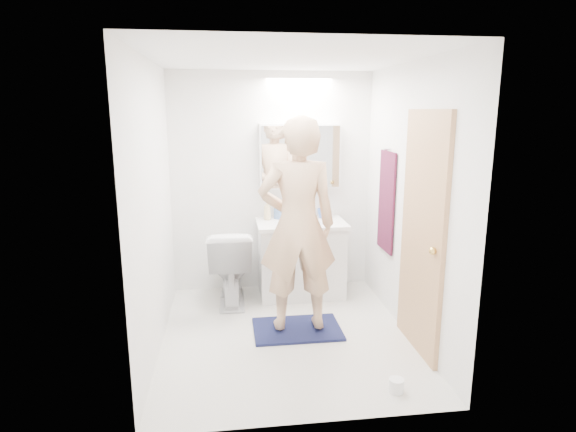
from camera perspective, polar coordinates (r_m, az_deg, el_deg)
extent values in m
plane|color=silver|center=(4.44, -0.23, -14.08)|extent=(2.50, 2.50, 0.00)
plane|color=white|center=(3.99, -0.26, 18.45)|extent=(2.50, 2.50, 0.00)
plane|color=white|center=(5.27, -1.95, 3.94)|extent=(2.50, 0.00, 2.50)
plane|color=white|center=(2.84, 2.91, -3.64)|extent=(2.50, 0.00, 2.50)
plane|color=white|center=(4.06, -15.84, 0.84)|extent=(0.00, 2.50, 2.50)
plane|color=white|center=(4.32, 14.39, 1.62)|extent=(0.00, 2.50, 2.50)
cube|color=silver|center=(5.22, 1.56, -5.31)|extent=(0.90, 0.55, 0.78)
cube|color=white|center=(5.10, 1.58, -0.92)|extent=(0.95, 0.58, 0.04)
cylinder|color=white|center=(5.13, 1.53, -0.46)|extent=(0.36, 0.36, 0.03)
cylinder|color=silver|center=(5.29, 1.22, 0.68)|extent=(0.02, 0.02, 0.16)
cube|color=white|center=(5.20, 1.43, 7.15)|extent=(0.88, 0.14, 0.70)
cube|color=silver|center=(5.12, 1.56, 7.07)|extent=(0.84, 0.01, 0.66)
imported|color=white|center=(5.04, -6.92, -5.87)|extent=(0.46, 0.79, 0.81)
cube|color=#121B3A|center=(4.52, 1.09, -13.38)|extent=(0.80, 0.55, 0.02)
imported|color=tan|center=(4.19, 1.15, -1.14)|extent=(0.70, 0.46, 1.90)
cube|color=tan|center=(4.04, 15.79, -2.13)|extent=(0.04, 0.80, 2.00)
sphere|color=gold|center=(3.77, 16.95, -4.02)|extent=(0.06, 0.06, 0.06)
cube|color=black|center=(4.84, 11.70, 1.69)|extent=(0.02, 0.42, 1.00)
cylinder|color=silver|center=(4.76, 11.83, 7.84)|extent=(0.07, 0.02, 0.02)
imported|color=#D1BA87|center=(5.18, -2.49, 0.70)|extent=(0.12, 0.12, 0.21)
imported|color=#5275B1|center=(5.23, -1.09, 0.64)|extent=(0.12, 0.12, 0.18)
imported|color=#4067C0|center=(5.29, 4.10, 0.32)|extent=(0.11, 0.11, 0.10)
cylinder|color=white|center=(3.73, 12.83, -19.18)|extent=(0.11, 0.11, 0.10)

